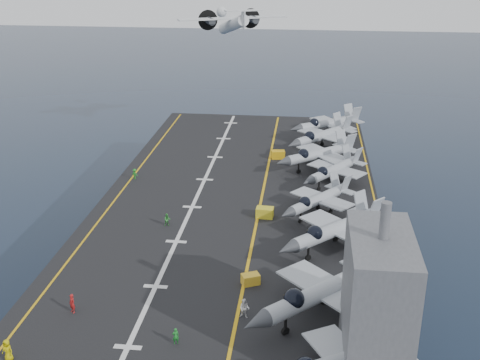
# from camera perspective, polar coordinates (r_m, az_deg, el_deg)

# --- Properties ---
(ground) EXTENTS (500.00, 500.00, 0.00)m
(ground) POSITION_cam_1_polar(r_m,az_deg,el_deg) (84.71, -0.31, -9.20)
(ground) COLOR #142135
(ground) RESTS_ON ground
(hull) EXTENTS (36.00, 90.00, 10.00)m
(hull) POSITION_cam_1_polar(r_m,az_deg,el_deg) (82.24, -0.32, -6.21)
(hull) COLOR #56595E
(hull) RESTS_ON ground
(flight_deck) EXTENTS (38.00, 92.00, 0.40)m
(flight_deck) POSITION_cam_1_polar(r_m,az_deg,el_deg) (79.93, -0.33, -2.92)
(flight_deck) COLOR black
(flight_deck) RESTS_ON hull
(foul_line) EXTENTS (0.35, 90.00, 0.02)m
(foul_line) POSITION_cam_1_polar(r_m,az_deg,el_deg) (79.57, 1.82, -2.88)
(foul_line) COLOR gold
(foul_line) RESTS_ON flight_deck
(landing_centerline) EXTENTS (0.50, 90.00, 0.02)m
(landing_centerline) POSITION_cam_1_polar(r_m,az_deg,el_deg) (80.72, -4.57, -2.57)
(landing_centerline) COLOR silver
(landing_centerline) RESTS_ON flight_deck
(deck_edge_port) EXTENTS (0.25, 90.00, 0.02)m
(deck_edge_port) POSITION_cam_1_polar(r_m,az_deg,el_deg) (83.44, -12.01, -2.16)
(deck_edge_port) COLOR gold
(deck_edge_port) RESTS_ON flight_deck
(deck_edge_stbd) EXTENTS (0.25, 90.00, 0.02)m
(deck_edge_stbd) POSITION_cam_1_polar(r_m,az_deg,el_deg) (79.95, 12.97, -3.34)
(deck_edge_stbd) COLOR gold
(deck_edge_stbd) RESTS_ON flight_deck
(island_superstructure) EXTENTS (5.00, 10.00, 15.00)m
(island_superstructure) POSITION_cam_1_polar(r_m,az_deg,el_deg) (49.71, 12.98, -10.01)
(island_superstructure) COLOR #56595E
(island_superstructure) RESTS_ON flight_deck
(fighter_jet_1) EXTENTS (19.49, 19.43, 5.73)m
(fighter_jet_1) POSITION_cam_1_polar(r_m,az_deg,el_deg) (57.55, 7.84, -10.28)
(fighter_jet_1) COLOR #8F959E
(fighter_jet_1) RESTS_ON flight_deck
(fighter_jet_3) EXTENTS (17.98, 17.99, 5.30)m
(fighter_jet_3) POSITION_cam_1_polar(r_m,az_deg,el_deg) (69.66, 9.05, -4.54)
(fighter_jet_3) COLOR #949CA2
(fighter_jet_3) RESTS_ON flight_deck
(fighter_jet_4) EXTENTS (14.55, 15.24, 4.42)m
(fighter_jet_4) POSITION_cam_1_polar(r_m,az_deg,el_deg) (78.24, 7.46, -1.75)
(fighter_jet_4) COLOR #989EA7
(fighter_jet_4) RESTS_ON flight_deck
(fighter_jet_5) EXTENTS (14.64, 15.62, 4.52)m
(fighter_jet_5) POSITION_cam_1_polar(r_m,az_deg,el_deg) (88.54, 8.89, 1.05)
(fighter_jet_5) COLOR #9BA5AB
(fighter_jet_5) RESTS_ON flight_deck
(fighter_jet_6) EXTENTS (17.33, 16.59, 5.03)m
(fighter_jet_6) POSITION_cam_1_polar(r_m,az_deg,el_deg) (94.12, 7.56, 2.56)
(fighter_jet_6) COLOR #959DA5
(fighter_jet_6) RESTS_ON flight_deck
(fighter_jet_7) EXTENTS (17.21, 17.72, 5.16)m
(fighter_jet_7) POSITION_cam_1_polar(r_m,az_deg,el_deg) (102.98, 7.81, 4.28)
(fighter_jet_7) COLOR gray
(fighter_jet_7) RESTS_ON flight_deck
(fighter_jet_8) EXTENTS (17.50, 16.32, 5.06)m
(fighter_jet_8) POSITION_cam_1_polar(r_m,az_deg,el_deg) (110.26, 8.41, 5.40)
(fighter_jet_8) COLOR #98A2A9
(fighter_jet_8) RESTS_ON flight_deck
(tow_cart_a) EXTENTS (2.14, 1.83, 1.09)m
(tow_cart_a) POSITION_cam_1_polar(r_m,az_deg,el_deg) (63.14, 1.01, -9.38)
(tow_cart_a) COLOR gold
(tow_cart_a) RESTS_ON flight_deck
(tow_cart_b) EXTENTS (2.28, 1.57, 1.31)m
(tow_cart_b) POSITION_cam_1_polar(r_m,az_deg,el_deg) (77.44, 2.36, -3.10)
(tow_cart_b) COLOR gold
(tow_cart_b) RESTS_ON flight_deck
(tow_cart_c) EXTENTS (2.36, 1.73, 1.30)m
(tow_cart_c) POSITION_cam_1_polar(r_m,az_deg,el_deg) (98.42, 3.63, 2.43)
(tow_cart_c) COLOR gold
(tow_cart_c) RESTS_ON flight_deck
(crew_0) EXTENTS (1.36, 1.05, 2.04)m
(crew_0) POSITION_cam_1_polar(r_m,az_deg,el_deg) (56.30, -21.19, -14.82)
(crew_0) COLOR #CABB06
(crew_0) RESTS_ON flight_deck
(crew_1) EXTENTS (1.41, 1.33, 1.96)m
(crew_1) POSITION_cam_1_polar(r_m,az_deg,el_deg) (60.70, -15.63, -11.22)
(crew_1) COLOR #B21919
(crew_1) RESTS_ON flight_deck
(crew_2) EXTENTS (1.15, 0.96, 1.63)m
(crew_2) POSITION_cam_1_polar(r_m,az_deg,el_deg) (75.59, -6.92, -3.77)
(crew_2) COLOR #2F8C33
(crew_2) RESTS_ON flight_deck
(crew_3) EXTENTS (1.13, 0.98, 1.59)m
(crew_3) POSITION_cam_1_polar(r_m,az_deg,el_deg) (90.96, -9.94, 0.57)
(crew_3) COLOR #1F8522
(crew_3) RESTS_ON flight_deck
(crew_6) EXTENTS (1.15, 0.99, 1.61)m
(crew_6) POSITION_cam_1_polar(r_m,az_deg,el_deg) (54.98, -6.13, -14.49)
(crew_6) COLOR #1A8027
(crew_6) RESTS_ON flight_deck
(crew_7) EXTENTS (1.34, 1.03, 2.01)m
(crew_7) POSITION_cam_1_polar(r_m,az_deg,el_deg) (57.81, 0.43, -12.09)
(crew_7) COLOR white
(crew_7) RESTS_ON flight_deck
(transport_plane) EXTENTS (27.69, 24.01, 5.49)m
(transport_plane) POSITION_cam_1_polar(r_m,az_deg,el_deg) (129.92, -0.67, 14.50)
(transport_plane) COLOR silver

